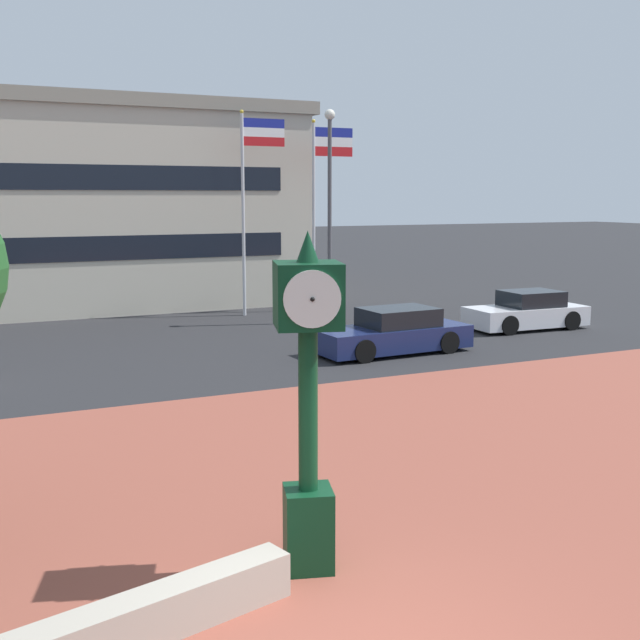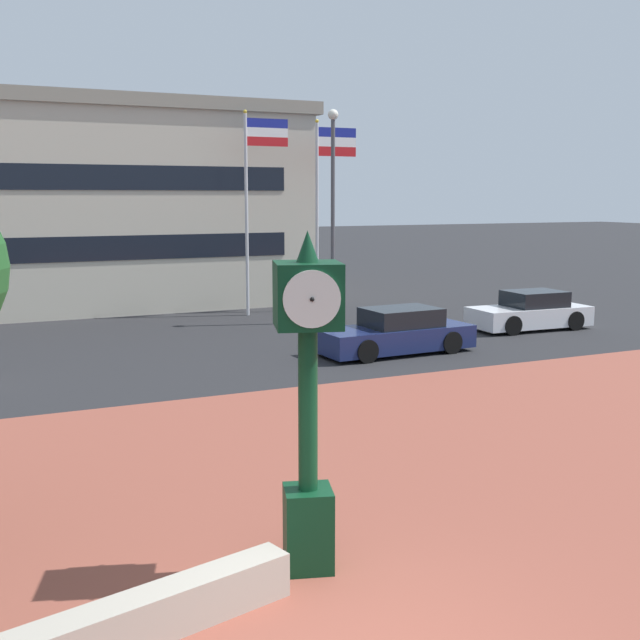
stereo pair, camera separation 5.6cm
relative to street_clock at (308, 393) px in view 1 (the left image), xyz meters
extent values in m
cube|color=brown|center=(-0.24, 1.29, -2.16)|extent=(44.00, 14.30, 0.01)
cube|color=#ADA393|center=(-2.06, -0.75, -1.91)|extent=(3.20, 1.20, 0.50)
cube|color=#0C381E|center=(0.00, 0.00, -1.67)|extent=(0.70, 0.70, 0.99)
cylinder|color=#0C381E|center=(0.00, 0.00, -0.20)|extent=(0.23, 0.23, 1.94)
cube|color=#0C381E|center=(0.00, 0.00, 1.14)|extent=(0.93, 0.93, 0.75)
cylinder|color=white|center=(0.11, 0.37, 1.14)|extent=(0.62, 0.22, 0.64)
sphere|color=black|center=(0.12, 0.39, 1.14)|extent=(0.05, 0.05, 0.05)
cylinder|color=white|center=(-0.11, -0.37, 1.14)|extent=(0.62, 0.22, 0.64)
sphere|color=black|center=(-0.12, -0.39, 1.14)|extent=(0.05, 0.05, 0.05)
cone|color=#0C381E|center=(0.00, 0.00, 1.70)|extent=(0.26, 0.26, 0.36)
cube|color=navy|center=(7.58, 11.03, -1.72)|extent=(4.57, 1.94, 0.64)
cube|color=black|center=(7.81, 11.04, -1.16)|extent=(2.13, 1.59, 0.56)
cylinder|color=black|center=(6.23, 10.16, -1.84)|extent=(0.65, 0.25, 0.64)
cylinder|color=black|center=(6.15, 11.77, -1.84)|extent=(0.65, 0.25, 0.64)
cylinder|color=black|center=(9.01, 10.29, -1.84)|extent=(0.65, 0.25, 0.64)
cylinder|color=black|center=(8.94, 11.90, -1.84)|extent=(0.65, 0.25, 0.64)
cube|color=silver|center=(13.76, 12.71, -1.72)|extent=(4.10, 1.85, 0.64)
cube|color=black|center=(13.96, 12.70, -1.16)|extent=(1.91, 1.53, 0.56)
cylinder|color=black|center=(12.48, 11.96, -1.84)|extent=(0.65, 0.24, 0.64)
cylinder|color=black|center=(12.53, 13.54, -1.84)|extent=(0.65, 0.24, 0.64)
cylinder|color=black|center=(14.98, 11.87, -1.84)|extent=(0.65, 0.24, 0.64)
cylinder|color=black|center=(15.04, 13.45, -1.84)|extent=(0.65, 0.24, 0.64)
cylinder|color=silver|center=(6.25, 19.62, 1.52)|extent=(0.12, 0.12, 7.37)
sphere|color=gold|center=(6.25, 19.62, 5.27)|extent=(0.14, 0.14, 0.14)
cube|color=navy|center=(7.11, 19.62, 4.89)|extent=(1.60, 0.02, 0.33)
cube|color=white|center=(7.11, 19.62, 4.56)|extent=(1.60, 0.02, 0.33)
cube|color=red|center=(7.11, 19.62, 4.23)|extent=(1.60, 0.02, 0.33)
cylinder|color=silver|center=(9.10, 19.62, 1.41)|extent=(0.12, 0.12, 7.15)
sphere|color=gold|center=(9.10, 19.62, 5.04)|extent=(0.14, 0.14, 0.14)
cube|color=navy|center=(9.96, 19.62, 4.66)|extent=(1.59, 0.02, 0.36)
cube|color=white|center=(9.96, 19.62, 4.30)|extent=(1.59, 0.02, 0.36)
cube|color=red|center=(9.96, 19.62, 3.94)|extent=(1.59, 0.02, 0.36)
cylinder|color=#4C4C51|center=(8.36, 16.69, 1.34)|extent=(0.14, 0.14, 7.00)
sphere|color=white|center=(8.36, 16.69, 4.99)|extent=(0.36, 0.36, 0.36)
camera|label=1|loc=(-3.68, -8.16, 2.26)|focal=44.51mm
camera|label=2|loc=(-3.63, -8.19, 2.26)|focal=44.51mm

